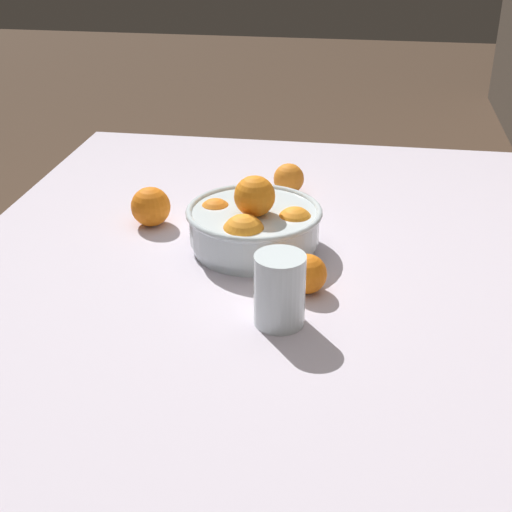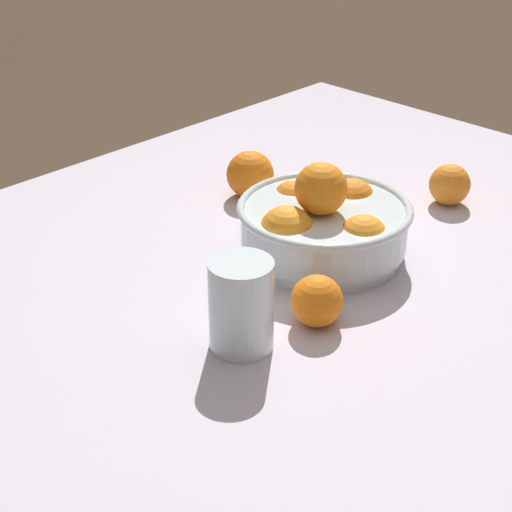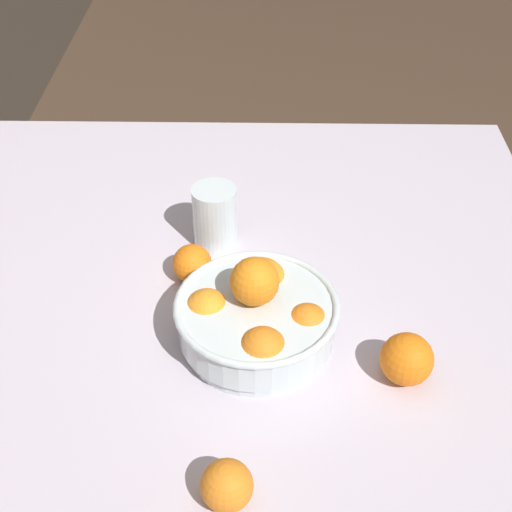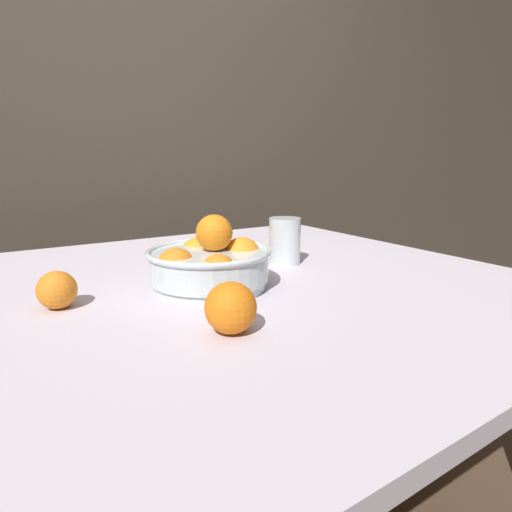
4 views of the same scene
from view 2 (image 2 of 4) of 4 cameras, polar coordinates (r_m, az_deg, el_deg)
The scene contains 6 objects.
dining_table at distance 1.30m, azimuth 4.68°, elevation -3.13°, with size 1.38×1.20×0.72m.
fruit_bowl at distance 1.28m, azimuth 4.50°, elevation 2.14°, with size 0.26×0.26×0.16m.
juice_glass at distance 1.07m, azimuth -0.99°, elevation -3.46°, with size 0.08×0.08×0.12m.
orange_loose_near_bowl at distance 1.13m, azimuth 4.08°, elevation -3.00°, with size 0.07×0.07×0.07m, color orange.
orange_loose_front at distance 1.48m, azimuth -0.40°, elevation 5.46°, with size 0.08×0.08×0.08m, color orange.
orange_loose_aside at distance 1.49m, azimuth 12.87°, elevation 4.64°, with size 0.07×0.07×0.07m, color orange.
Camera 2 is at (0.86, 0.69, 1.34)m, focal length 60.00 mm.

